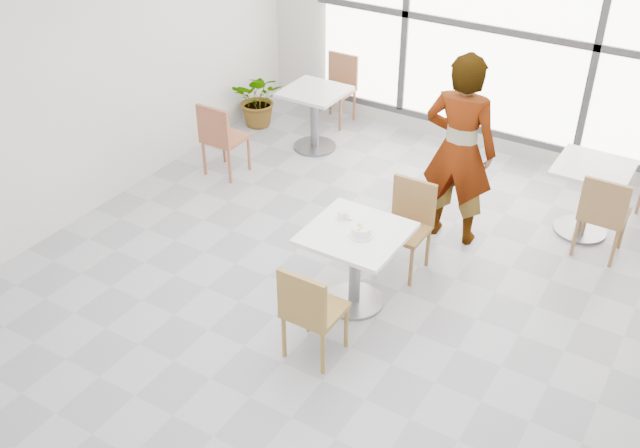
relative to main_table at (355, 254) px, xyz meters
The scene contains 16 objects.
floor 0.54m from the main_table, 142.35° to the right, with size 7.00×7.00×0.00m, color #9E9EA5.
wall_back 3.55m from the main_table, 91.89° to the left, with size 6.00×6.00×0.00m, color silver.
wall_left 3.26m from the main_table, behind, with size 7.00×7.00×0.00m, color silver.
window 3.49m from the main_table, 91.93° to the left, with size 4.60×0.07×2.52m.
main_table is the anchor object (origin of this frame).
chair_near 0.79m from the main_table, 87.11° to the right, with size 0.42×0.42×0.87m.
chair_far 0.75m from the main_table, 79.91° to the left, with size 0.42×0.42×0.87m.
oatmeal_bowl 0.28m from the main_table, 24.18° to the right, with size 0.21×0.21×0.09m.
coffee_cup 0.35m from the main_table, 148.28° to the left, with size 0.16×0.13×0.07m.
person 1.53m from the main_table, 78.31° to the left, with size 0.69×0.46×1.90m, color black.
bg_table_left 3.01m from the main_table, 128.51° to the left, with size 0.70×0.70×0.75m.
bg_table_right 2.59m from the main_table, 57.49° to the left, with size 0.70×0.70×0.75m.
bg_chair_left_near 2.70m from the main_table, 153.00° to the left, with size 0.42×0.42×0.87m.
bg_chair_left_far 3.79m from the main_table, 122.46° to the left, with size 0.42×0.42×0.87m.
bg_chair_right_near 2.43m from the main_table, 48.47° to the left, with size 0.42×0.42×0.87m.
plant_left 3.79m from the main_table, 137.96° to the left, with size 0.65×0.56×0.72m, color #4F7844.
Camera 1 is at (2.50, -4.36, 4.11)m, focal length 41.14 mm.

